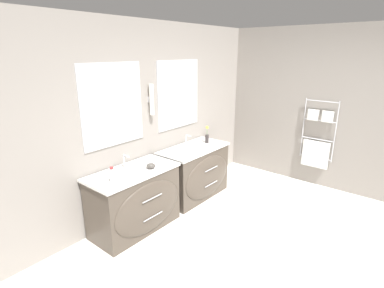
{
  "coord_description": "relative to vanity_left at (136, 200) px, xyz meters",
  "views": [
    {
      "loc": [
        -2.86,
        -0.78,
        2.21
      ],
      "look_at": [
        0.0,
        1.58,
        1.05
      ],
      "focal_mm": 28.0,
      "sensor_mm": 36.0,
      "label": 1
    }
  ],
  "objects": [
    {
      "name": "vanity_left",
      "position": [
        0.0,
        0.0,
        0.0
      ],
      "size": [
        1.14,
        0.63,
        0.8
      ],
      "color": "#4C4238",
      "rests_on": "ground_plane"
    },
    {
      "name": "faucet_right",
      "position": [
        1.2,
        0.17,
        0.48
      ],
      "size": [
        0.17,
        0.11,
        0.18
      ],
      "color": "silver",
      "rests_on": "vanity_right"
    },
    {
      "name": "faucet_left",
      "position": [
        0.0,
        0.17,
        0.48
      ],
      "size": [
        0.17,
        0.11,
        0.18
      ],
      "color": "silver",
      "rests_on": "vanity_left"
    },
    {
      "name": "amenity_bowl",
      "position": [
        0.2,
        -0.08,
        0.43
      ],
      "size": [
        0.11,
        0.11,
        0.07
      ],
      "color": "#4C4742",
      "rests_on": "vanity_left"
    },
    {
      "name": "ground_plane",
      "position": [
        0.69,
        -1.91,
        -0.41
      ],
      "size": [
        16.0,
        16.0,
        0.0
      ],
      "primitive_type": "plane",
      "color": "silver"
    },
    {
      "name": "toiletry_bottle",
      "position": [
        -0.36,
        -0.06,
        0.48
      ],
      "size": [
        0.06,
        0.06,
        0.18
      ],
      "color": "silver",
      "rests_on": "vanity_left"
    },
    {
      "name": "wall_right",
      "position": [
        2.89,
        -0.91,
        0.88
      ],
      "size": [
        0.13,
        4.38,
        2.6
      ],
      "color": "gray",
      "rests_on": "ground_plane"
    },
    {
      "name": "vanity_right",
      "position": [
        1.2,
        0.0,
        0.0
      ],
      "size": [
        1.14,
        0.63,
        0.8
      ],
      "color": "#4C4238",
      "rests_on": "ground_plane"
    },
    {
      "name": "flower_vase",
      "position": [
        1.52,
        0.03,
        0.51
      ],
      "size": [
        0.06,
        0.06,
        0.28
      ],
      "color": "#332D2D",
      "rests_on": "vanity_right"
    },
    {
      "name": "wall_back",
      "position": [
        0.69,
        0.37,
        0.9
      ],
      "size": [
        5.93,
        0.14,
        2.6
      ],
      "color": "gray",
      "rests_on": "ground_plane"
    }
  ]
}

